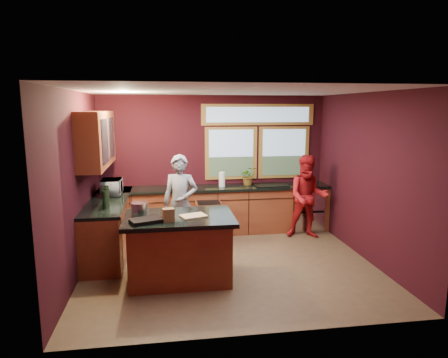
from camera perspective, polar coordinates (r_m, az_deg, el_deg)
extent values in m
plane|color=brown|center=(6.48, 0.80, -12.13)|extent=(4.50, 4.50, 0.00)
cube|color=black|center=(8.05, -1.46, 2.25)|extent=(4.50, 0.02, 2.70)
cube|color=black|center=(4.18, 5.26, -5.22)|extent=(4.50, 0.02, 2.70)
cube|color=black|center=(6.15, -20.32, -0.84)|extent=(0.02, 4.00, 2.70)
cube|color=black|center=(6.83, 19.82, 0.22)|extent=(0.02, 4.00, 2.70)
cube|color=silver|center=(6.00, 0.86, 12.48)|extent=(4.50, 4.00, 0.02)
cube|color=#88A2BD|center=(8.06, 1.02, 3.69)|extent=(1.06, 0.02, 1.06)
cube|color=#88A2BD|center=(8.31, 8.54, 3.78)|extent=(1.06, 0.02, 1.06)
cube|color=olive|center=(8.12, 4.92, 9.15)|extent=(2.30, 0.02, 0.42)
cube|color=maroon|center=(6.88, -17.73, 5.45)|extent=(0.36, 1.80, 0.90)
cube|color=maroon|center=(7.94, -1.16, -4.56)|extent=(4.50, 0.60, 0.88)
cube|color=black|center=(7.82, -1.17, -1.29)|extent=(4.50, 0.64, 0.05)
cube|color=#B7B7BC|center=(8.35, 11.58, -4.13)|extent=(0.60, 0.58, 0.85)
cube|color=black|center=(8.01, 6.70, -1.09)|extent=(0.66, 0.46, 0.05)
cube|color=maroon|center=(7.13, -16.11, -6.69)|extent=(0.60, 2.30, 0.88)
cube|color=black|center=(7.01, -16.22, -3.04)|extent=(0.64, 2.30, 0.05)
cube|color=maroon|center=(5.85, -6.36, -10.07)|extent=(1.40, 0.90, 0.88)
cube|color=black|center=(5.71, -6.45, -5.59)|extent=(1.55, 1.05, 0.06)
imported|color=slate|center=(6.90, -6.25, -3.47)|extent=(0.70, 0.56, 1.68)
imported|color=#A31316|center=(7.73, 11.90, -2.51)|extent=(0.89, 0.76, 1.58)
imported|color=#999999|center=(7.34, -15.74, -1.13)|extent=(0.34, 0.51, 0.28)
imported|color=#999999|center=(7.95, 3.53, 0.42)|extent=(0.33, 0.29, 0.37)
cylinder|color=white|center=(7.82, -0.30, -0.06)|extent=(0.12, 0.12, 0.28)
cube|color=tan|center=(5.66, -4.41, -5.27)|extent=(0.41, 0.35, 0.02)
cylinder|color=#B8B8BD|center=(5.83, -11.95, -4.18)|extent=(0.24, 0.24, 0.18)
cube|color=brown|center=(5.43, -7.97, -5.12)|extent=(0.17, 0.15, 0.18)
cube|color=black|center=(5.45, -11.12, -5.85)|extent=(0.47, 0.40, 0.05)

